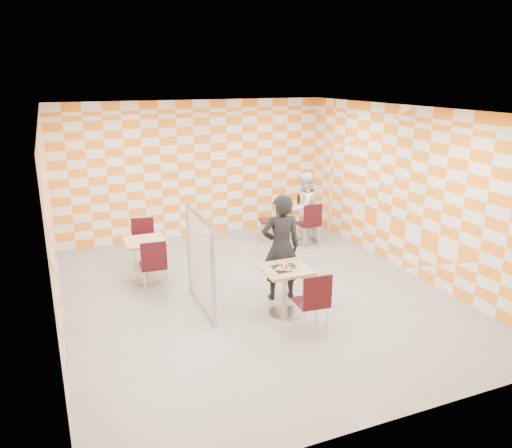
# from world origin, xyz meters

# --- Properties ---
(room_shell) EXTENTS (7.00, 7.00, 7.00)m
(room_shell) POSITION_xyz_m (0.00, 0.54, 1.50)
(room_shell) COLOR #999A94
(room_shell) RESTS_ON ground
(main_table) EXTENTS (0.70, 0.70, 0.75)m
(main_table) POSITION_xyz_m (0.14, -0.84, 0.51)
(main_table) COLOR tan
(main_table) RESTS_ON ground
(second_table) EXTENTS (0.70, 0.70, 0.75)m
(second_table) POSITION_xyz_m (1.91, 2.51, 0.51)
(second_table) COLOR tan
(second_table) RESTS_ON ground
(empty_table) EXTENTS (0.70, 0.70, 0.75)m
(empty_table) POSITION_xyz_m (-1.55, 1.27, 0.51)
(empty_table) COLOR tan
(empty_table) RESTS_ON ground
(chair_main_front) EXTENTS (0.45, 0.46, 0.92)m
(chair_main_front) POSITION_xyz_m (0.24, -1.56, 0.54)
(chair_main_front) COLOR #340A10
(chair_main_front) RESTS_ON ground
(chair_second_front) EXTENTS (0.42, 0.43, 0.92)m
(chair_second_front) POSITION_xyz_m (2.02, 1.85, 0.54)
(chair_second_front) COLOR #340A10
(chair_second_front) RESTS_ON ground
(chair_second_side) EXTENTS (0.51, 0.50, 0.92)m
(chair_second_side) POSITION_xyz_m (1.45, 2.45, 0.54)
(chair_second_side) COLOR #340A10
(chair_second_side) RESTS_ON ground
(chair_empty_near) EXTENTS (0.45, 0.46, 0.92)m
(chair_empty_near) POSITION_xyz_m (-1.53, 0.68, 0.54)
(chair_empty_near) COLOR #340A10
(chair_empty_near) RESTS_ON ground
(chair_empty_far) EXTENTS (0.49, 0.50, 0.92)m
(chair_empty_far) POSITION_xyz_m (-1.46, 1.99, 0.54)
(chair_empty_far) COLOR #340A10
(chair_empty_far) RESTS_ON ground
(partition) EXTENTS (0.08, 1.38, 1.55)m
(partition) POSITION_xyz_m (-0.98, -0.19, 0.79)
(partition) COLOR white
(partition) RESTS_ON ground
(man_dark) EXTENTS (0.70, 0.52, 1.74)m
(man_dark) POSITION_xyz_m (0.33, -0.29, 0.87)
(man_dark) COLOR black
(man_dark) RESTS_ON ground
(man_white) EXTENTS (0.91, 0.81, 1.55)m
(man_white) POSITION_xyz_m (1.98, 2.05, 0.77)
(man_white) COLOR white
(man_white) RESTS_ON ground
(pizza_on_foil) EXTENTS (0.40, 0.40, 0.04)m
(pizza_on_foil) POSITION_xyz_m (0.14, -0.86, 0.77)
(pizza_on_foil) COLOR silver
(pizza_on_foil) RESTS_ON main_table
(sport_bottle) EXTENTS (0.06, 0.06, 0.20)m
(sport_bottle) POSITION_xyz_m (1.71, 2.66, 0.84)
(sport_bottle) COLOR white
(sport_bottle) RESTS_ON second_table
(soda_bottle) EXTENTS (0.07, 0.07, 0.23)m
(soda_bottle) POSITION_xyz_m (2.09, 2.53, 0.85)
(soda_bottle) COLOR black
(soda_bottle) RESTS_ON second_table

